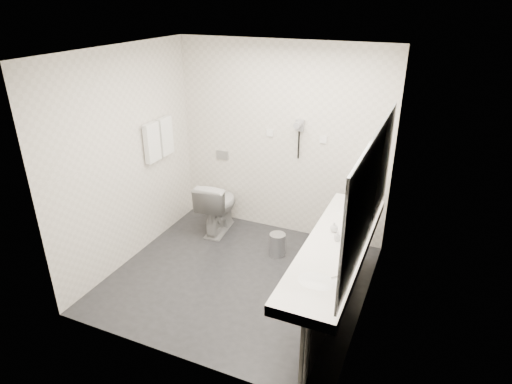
% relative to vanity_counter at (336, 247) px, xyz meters
% --- Properties ---
extents(floor, '(2.80, 2.80, 0.00)m').
position_rel_vanity_counter_xyz_m(floor, '(-1.12, 0.20, -0.80)').
color(floor, '#232427').
rests_on(floor, ground).
extents(ceiling, '(2.80, 2.80, 0.00)m').
position_rel_vanity_counter_xyz_m(ceiling, '(-1.12, 0.20, 1.70)').
color(ceiling, white).
rests_on(ceiling, wall_back).
extents(wall_back, '(2.80, 0.00, 2.80)m').
position_rel_vanity_counter_xyz_m(wall_back, '(-1.12, 1.50, 0.45)').
color(wall_back, white).
rests_on(wall_back, floor).
extents(wall_front, '(2.80, 0.00, 2.80)m').
position_rel_vanity_counter_xyz_m(wall_front, '(-1.12, -1.10, 0.45)').
color(wall_front, white).
rests_on(wall_front, floor).
extents(wall_left, '(0.00, 2.60, 2.60)m').
position_rel_vanity_counter_xyz_m(wall_left, '(-2.52, 0.20, 0.45)').
color(wall_left, white).
rests_on(wall_left, floor).
extents(wall_right, '(0.00, 2.60, 2.60)m').
position_rel_vanity_counter_xyz_m(wall_right, '(0.27, 0.20, 0.45)').
color(wall_right, white).
rests_on(wall_right, floor).
extents(vanity_counter, '(0.55, 2.20, 0.10)m').
position_rel_vanity_counter_xyz_m(vanity_counter, '(0.00, 0.00, 0.00)').
color(vanity_counter, white).
rests_on(vanity_counter, floor).
extents(vanity_panel, '(0.03, 2.15, 0.75)m').
position_rel_vanity_counter_xyz_m(vanity_panel, '(0.02, 0.00, -0.42)').
color(vanity_panel, gray).
rests_on(vanity_panel, floor).
extents(vanity_post_near, '(0.06, 0.06, 0.75)m').
position_rel_vanity_counter_xyz_m(vanity_post_near, '(0.05, -1.04, -0.42)').
color(vanity_post_near, silver).
rests_on(vanity_post_near, floor).
extents(vanity_post_far, '(0.06, 0.06, 0.75)m').
position_rel_vanity_counter_xyz_m(vanity_post_far, '(0.05, 1.04, -0.42)').
color(vanity_post_far, silver).
rests_on(vanity_post_far, floor).
extents(mirror, '(0.02, 2.20, 1.05)m').
position_rel_vanity_counter_xyz_m(mirror, '(0.26, 0.00, 0.65)').
color(mirror, '#B2BCC6').
rests_on(mirror, wall_right).
extents(basin_near, '(0.40, 0.31, 0.05)m').
position_rel_vanity_counter_xyz_m(basin_near, '(0.00, -0.65, 0.04)').
color(basin_near, white).
rests_on(basin_near, vanity_counter).
extents(basin_far, '(0.40, 0.31, 0.05)m').
position_rel_vanity_counter_xyz_m(basin_far, '(0.00, 0.65, 0.04)').
color(basin_far, white).
rests_on(basin_far, vanity_counter).
extents(faucet_near, '(0.04, 0.04, 0.15)m').
position_rel_vanity_counter_xyz_m(faucet_near, '(0.19, -0.65, 0.12)').
color(faucet_near, silver).
rests_on(faucet_near, vanity_counter).
extents(faucet_far, '(0.04, 0.04, 0.15)m').
position_rel_vanity_counter_xyz_m(faucet_far, '(0.19, 0.65, 0.12)').
color(faucet_far, silver).
rests_on(faucet_far, vanity_counter).
extents(soap_bottle_a, '(0.06, 0.06, 0.10)m').
position_rel_vanity_counter_xyz_m(soap_bottle_a, '(-0.01, 0.04, 0.10)').
color(soap_bottle_a, beige).
rests_on(soap_bottle_a, vanity_counter).
extents(soap_bottle_b, '(0.11, 0.11, 0.10)m').
position_rel_vanity_counter_xyz_m(soap_bottle_b, '(-0.08, 0.20, 0.10)').
color(soap_bottle_b, beige).
rests_on(soap_bottle_b, vanity_counter).
extents(soap_bottle_c, '(0.05, 0.05, 0.13)m').
position_rel_vanity_counter_xyz_m(soap_bottle_c, '(0.15, -0.10, 0.11)').
color(soap_bottle_c, beige).
rests_on(soap_bottle_c, vanity_counter).
extents(glass_left, '(0.06, 0.06, 0.10)m').
position_rel_vanity_counter_xyz_m(glass_left, '(0.19, 0.21, 0.10)').
color(glass_left, silver).
rests_on(glass_left, vanity_counter).
extents(glass_right, '(0.07, 0.07, 0.10)m').
position_rel_vanity_counter_xyz_m(glass_right, '(0.22, 0.33, 0.10)').
color(glass_right, silver).
rests_on(glass_right, vanity_counter).
extents(toilet, '(0.48, 0.77, 0.74)m').
position_rel_vanity_counter_xyz_m(toilet, '(-1.86, 1.10, -0.43)').
color(toilet, white).
rests_on(toilet, floor).
extents(flush_plate, '(0.18, 0.02, 0.12)m').
position_rel_vanity_counter_xyz_m(flush_plate, '(-1.98, 1.49, 0.15)').
color(flush_plate, '#B2B5BA').
rests_on(flush_plate, wall_back).
extents(pedal_bin, '(0.25, 0.25, 0.28)m').
position_rel_vanity_counter_xyz_m(pedal_bin, '(-0.90, 0.83, -0.66)').
color(pedal_bin, '#B2B5BA').
rests_on(pedal_bin, floor).
extents(bin_lid, '(0.20, 0.20, 0.02)m').
position_rel_vanity_counter_xyz_m(bin_lid, '(-0.90, 0.83, -0.51)').
color(bin_lid, '#B2B5BA').
rests_on(bin_lid, pedal_bin).
extents(towel_rail, '(0.02, 0.62, 0.02)m').
position_rel_vanity_counter_xyz_m(towel_rail, '(-2.47, 0.75, 0.75)').
color(towel_rail, silver).
rests_on(towel_rail, wall_left).
extents(towel_near, '(0.07, 0.24, 0.48)m').
position_rel_vanity_counter_xyz_m(towel_near, '(-2.46, 0.61, 0.53)').
color(towel_near, white).
rests_on(towel_near, towel_rail).
extents(towel_far, '(0.07, 0.24, 0.48)m').
position_rel_vanity_counter_xyz_m(towel_far, '(-2.46, 0.89, 0.53)').
color(towel_far, white).
rests_on(towel_far, towel_rail).
extents(dryer_cradle, '(0.10, 0.04, 0.14)m').
position_rel_vanity_counter_xyz_m(dryer_cradle, '(-0.88, 1.47, 0.70)').
color(dryer_cradle, '#96969B').
rests_on(dryer_cradle, wall_back).
extents(dryer_barrel, '(0.08, 0.14, 0.08)m').
position_rel_vanity_counter_xyz_m(dryer_barrel, '(-0.88, 1.40, 0.73)').
color(dryer_barrel, '#96969B').
rests_on(dryer_barrel, dryer_cradle).
extents(dryer_cord, '(0.02, 0.02, 0.35)m').
position_rel_vanity_counter_xyz_m(dryer_cord, '(-0.88, 1.46, 0.45)').
color(dryer_cord, black).
rests_on(dryer_cord, dryer_cradle).
extents(switch_plate_a, '(0.09, 0.02, 0.09)m').
position_rel_vanity_counter_xyz_m(switch_plate_a, '(-1.27, 1.49, 0.55)').
color(switch_plate_a, white).
rests_on(switch_plate_a, wall_back).
extents(switch_plate_b, '(0.09, 0.02, 0.09)m').
position_rel_vanity_counter_xyz_m(switch_plate_b, '(-0.57, 1.49, 0.55)').
color(switch_plate_b, white).
rests_on(switch_plate_b, wall_back).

